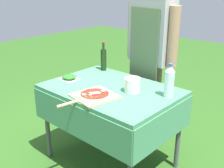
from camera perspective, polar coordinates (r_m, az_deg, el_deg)
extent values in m
plane|color=#2D5B1E|center=(2.85, -0.23, -15.35)|extent=(12.00, 12.00, 0.00)
cube|color=#478960|center=(2.48, -0.25, -1.17)|extent=(1.15, 0.82, 0.04)
cube|color=#478960|center=(2.29, -7.29, -7.67)|extent=(1.15, 0.01, 0.28)
cube|color=#478960|center=(2.84, 5.39, -1.85)|extent=(1.15, 0.01, 0.28)
cube|color=#478960|center=(2.94, -8.58, -1.21)|extent=(0.01, 0.82, 0.28)
cube|color=#478960|center=(2.24, 10.83, -8.61)|extent=(0.01, 0.82, 0.28)
cylinder|color=#4C4C51|center=(2.80, -13.03, -7.80)|extent=(0.04, 0.04, 0.73)
cylinder|color=#4C4C51|center=(3.19, -2.82, -3.57)|extent=(0.04, 0.04, 0.73)
cylinder|color=#4C4C51|center=(2.65, 13.38, -9.62)|extent=(0.04, 0.04, 0.73)
cylinder|color=#70604C|center=(3.04, 8.56, -3.70)|extent=(0.13, 0.13, 0.87)
cylinder|color=#70604C|center=(3.15, 6.24, -2.74)|extent=(0.13, 0.13, 0.87)
cube|color=#99999E|center=(2.88, 8.08, 10.72)|extent=(0.49, 0.26, 0.65)
cube|color=#56704C|center=(2.85, 6.36, 5.70)|extent=(0.37, 0.06, 0.94)
cylinder|color=#A37A5B|center=(2.71, 12.39, 9.23)|extent=(0.10, 0.10, 0.58)
cylinder|color=#A37A5B|center=(3.07, 4.19, 10.93)|extent=(0.10, 0.10, 0.58)
cube|color=tan|center=(2.30, -3.53, -2.45)|extent=(0.38, 0.38, 0.01)
cylinder|color=tan|center=(2.18, -9.05, -4.02)|extent=(0.05, 0.18, 0.02)
cylinder|color=beige|center=(2.29, -3.54, -2.17)|extent=(0.27, 0.27, 0.01)
cylinder|color=#B22819|center=(2.29, -3.54, -1.97)|extent=(0.23, 0.23, 0.00)
ellipsoid|color=white|center=(2.27, -3.30, -1.86)|extent=(0.04, 0.05, 0.02)
ellipsoid|color=white|center=(2.25, -4.42, -2.18)|extent=(0.03, 0.04, 0.01)
ellipsoid|color=white|center=(2.32, -1.80, -1.35)|extent=(0.04, 0.05, 0.02)
ellipsoid|color=white|center=(2.29, -4.33, -1.78)|extent=(0.04, 0.04, 0.01)
ellipsoid|color=white|center=(2.26, -5.83, -2.10)|extent=(0.04, 0.04, 0.01)
ellipsoid|color=white|center=(2.27, -3.76, -1.89)|extent=(0.05, 0.05, 0.02)
ellipsoid|color=white|center=(2.28, -2.80, -1.82)|extent=(0.04, 0.05, 0.01)
ellipsoid|color=#286B23|center=(2.27, -5.21, -2.12)|extent=(0.02, 0.03, 0.00)
ellipsoid|color=#286B23|center=(2.22, -5.27, -2.63)|extent=(0.03, 0.03, 0.00)
ellipsoid|color=#286B23|center=(2.22, -3.19, -2.60)|extent=(0.03, 0.03, 0.00)
ellipsoid|color=#286B23|center=(2.30, -4.70, -1.75)|extent=(0.03, 0.02, 0.00)
ellipsoid|color=#286B23|center=(2.21, -4.20, -2.67)|extent=(0.03, 0.03, 0.00)
cylinder|color=black|center=(2.93, -1.73, 4.93)|extent=(0.06, 0.06, 0.22)
cylinder|color=black|center=(2.90, -1.76, 7.66)|extent=(0.02, 0.02, 0.06)
cylinder|color=#B22823|center=(2.89, -1.77, 8.42)|extent=(0.03, 0.03, 0.02)
cylinder|color=silver|center=(2.30, 11.54, -0.04)|extent=(0.08, 0.08, 0.22)
cone|color=silver|center=(2.26, 11.77, 3.09)|extent=(0.08, 0.08, 0.05)
cylinder|color=#335BB2|center=(2.25, 11.83, 3.88)|extent=(0.03, 0.03, 0.02)
cube|color=silver|center=(2.71, -8.69, 0.98)|extent=(0.17, 0.15, 0.01)
ellipsoid|color=#286B23|center=(2.71, -8.72, 1.45)|extent=(0.14, 0.13, 0.04)
cylinder|color=silver|center=(2.38, 4.16, -0.19)|extent=(0.14, 0.14, 0.12)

